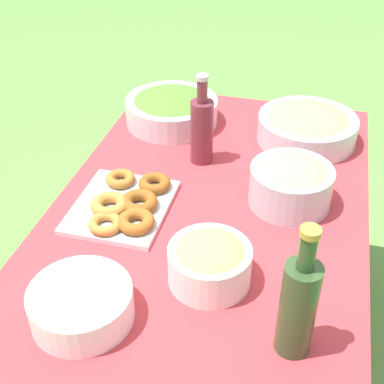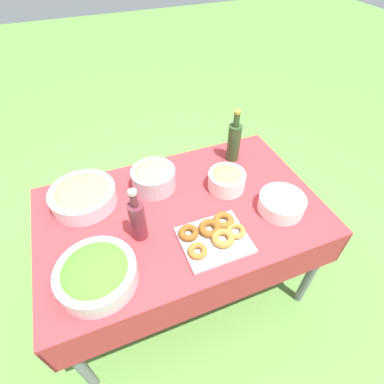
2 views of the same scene
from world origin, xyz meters
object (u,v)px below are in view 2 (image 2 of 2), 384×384
(pasta_bowl, at_px, (154,177))
(plate_stack, at_px, (282,203))
(salad_bowl, at_px, (96,274))
(wine_bottle, at_px, (138,219))
(olive_oil_bottle, at_px, (234,141))
(donut_platter, at_px, (214,235))
(bread_bowl, at_px, (83,195))
(fruit_bowl, at_px, (227,179))

(pasta_bowl, xyz_separation_m, plate_stack, (0.56, -0.41, -0.03))
(salad_bowl, relative_size, pasta_bowl, 1.39)
(pasta_bowl, relative_size, wine_bottle, 0.80)
(salad_bowl, bearing_deg, olive_oil_bottle, 30.66)
(salad_bowl, xyz_separation_m, wine_bottle, (0.23, 0.17, 0.06))
(plate_stack, bearing_deg, pasta_bowl, 143.95)
(donut_platter, bearing_deg, wine_bottle, 155.46)
(salad_bowl, relative_size, bread_bowl, 0.98)
(donut_platter, relative_size, bread_bowl, 0.99)
(donut_platter, relative_size, fruit_bowl, 1.66)
(wine_bottle, bearing_deg, donut_platter, -24.54)
(pasta_bowl, bearing_deg, bread_bowl, 177.43)
(pasta_bowl, distance_m, plate_stack, 0.70)
(donut_platter, relative_size, olive_oil_bottle, 1.02)
(bread_bowl, bearing_deg, wine_bottle, -55.90)
(olive_oil_bottle, bearing_deg, bread_bowl, -177.04)
(plate_stack, distance_m, bread_bowl, 1.04)
(salad_bowl, relative_size, wine_bottle, 1.12)
(bread_bowl, bearing_deg, olive_oil_bottle, 2.96)
(salad_bowl, height_order, olive_oil_bottle, olive_oil_bottle)
(plate_stack, distance_m, olive_oil_bottle, 0.48)
(bread_bowl, bearing_deg, donut_platter, -41.05)
(wine_bottle, height_order, bread_bowl, wine_bottle)
(olive_oil_bottle, bearing_deg, donut_platter, -125.05)
(olive_oil_bottle, bearing_deg, salad_bowl, -149.34)
(fruit_bowl, bearing_deg, wine_bottle, -164.14)
(fruit_bowl, bearing_deg, donut_platter, -125.48)
(olive_oil_bottle, relative_size, fruit_bowl, 1.62)
(pasta_bowl, xyz_separation_m, wine_bottle, (-0.16, -0.31, 0.05))
(donut_platter, xyz_separation_m, wine_bottle, (-0.32, 0.15, 0.10))
(pasta_bowl, bearing_deg, fruit_bowl, -22.66)
(salad_bowl, xyz_separation_m, pasta_bowl, (0.39, 0.48, 0.01))
(pasta_bowl, height_order, bread_bowl, pasta_bowl)
(salad_bowl, bearing_deg, fruit_bowl, 22.86)
(salad_bowl, distance_m, pasta_bowl, 0.62)
(salad_bowl, bearing_deg, bread_bowl, 89.26)
(salad_bowl, distance_m, donut_platter, 0.55)
(fruit_bowl, bearing_deg, olive_oil_bottle, 55.54)
(salad_bowl, height_order, plate_stack, salad_bowl)
(donut_platter, bearing_deg, plate_stack, 6.30)
(plate_stack, xyz_separation_m, wine_bottle, (-0.73, 0.10, 0.08))
(salad_bowl, xyz_separation_m, bread_bowl, (0.01, 0.49, -0.00))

